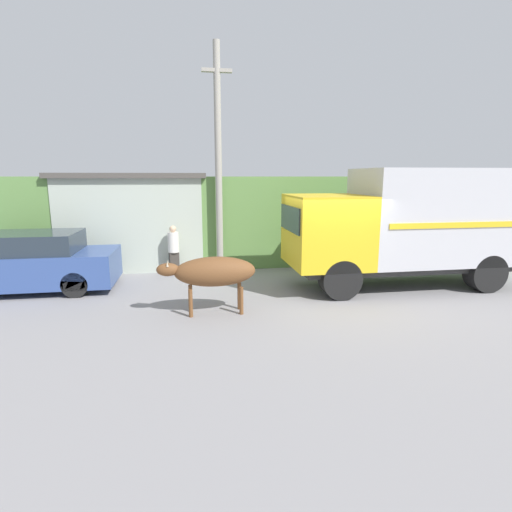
{
  "coord_description": "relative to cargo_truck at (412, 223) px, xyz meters",
  "views": [
    {
      "loc": [
        -3.55,
        -9.49,
        3.03
      ],
      "look_at": [
        -2.0,
        -0.12,
        1.14
      ],
      "focal_mm": 28.0,
      "sensor_mm": 36.0,
      "label": 1
    }
  ],
  "objects": [
    {
      "name": "hillside_embankment",
      "position": [
        -2.47,
        6.22,
        -0.26
      ],
      "size": [
        32.0,
        6.95,
        3.03
      ],
      "color": "#608C47",
      "rests_on": "ground_plane"
    },
    {
      "name": "utility_pole",
      "position": [
        -5.12,
        2.48,
        1.8
      ],
      "size": [
        0.9,
        0.21,
        6.91
      ],
      "color": "#9E998E",
      "rests_on": "ground_plane"
    },
    {
      "name": "building_backdrop",
      "position": [
        -7.9,
        3.91,
        -0.19
      ],
      "size": [
        4.8,
        2.7,
        3.14
      ],
      "color": "#B2BCAD",
      "rests_on": "ground_plane"
    },
    {
      "name": "ground_plane",
      "position": [
        -2.47,
        -0.58,
        -1.78
      ],
      "size": [
        60.0,
        60.0,
        0.0
      ],
      "primitive_type": "plane",
      "color": "gray"
    },
    {
      "name": "cargo_truck",
      "position": [
        0.0,
        0.0,
        0.0
      ],
      "size": [
        6.56,
        2.24,
        3.24
      ],
      "rotation": [
        0.0,
        0.0,
        0.0
      ],
      "color": "#2D2D2D",
      "rests_on": "ground_plane"
    },
    {
      "name": "parked_suv",
      "position": [
        -10.4,
        1.18,
        -1.01
      ],
      "size": [
        4.65,
        1.89,
        1.58
      ],
      "rotation": [
        0.0,
        0.0,
        -0.05
      ],
      "color": "#334C8C",
      "rests_on": "ground_plane"
    },
    {
      "name": "brown_cow",
      "position": [
        -5.57,
        -1.43,
        -0.83
      ],
      "size": [
        2.17,
        0.67,
        1.29
      ],
      "rotation": [
        0.0,
        0.0,
        0.01
      ],
      "color": "brown",
      "rests_on": "ground_plane"
    },
    {
      "name": "pedestrian_on_hill",
      "position": [
        -6.57,
        2.39,
        -0.94
      ],
      "size": [
        0.42,
        0.42,
        1.55
      ],
      "rotation": [
        0.0,
        0.0,
        3.44
      ],
      "color": "#38332D",
      "rests_on": "ground_plane"
    }
  ]
}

